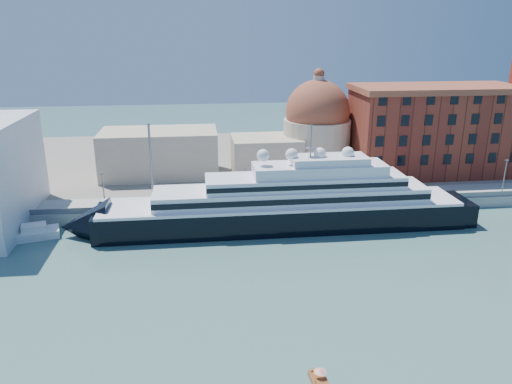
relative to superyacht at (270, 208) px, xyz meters
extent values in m
plane|color=#3A6561|center=(-4.28, -23.00, -4.34)|extent=(400.00, 400.00, 0.00)
cube|color=gray|center=(-4.28, 11.00, -3.09)|extent=(180.00, 10.00, 2.50)
cube|color=slate|center=(-4.28, 52.00, -3.34)|extent=(260.00, 72.00, 2.00)
cube|color=slate|center=(-4.28, 6.50, -1.24)|extent=(180.00, 0.10, 1.20)
cube|color=black|center=(2.29, 0.00, -2.23)|extent=(74.52, 11.46, 6.21)
cone|color=black|center=(-36.88, 0.00, -2.23)|extent=(9.55, 11.46, 11.46)
cube|color=black|center=(39.55, 0.00, -2.43)|extent=(5.73, 10.51, 5.73)
cube|color=white|center=(2.29, 0.00, 1.11)|extent=(72.61, 11.66, 0.57)
cube|color=white|center=(4.20, 0.00, 2.83)|extent=(55.41, 9.55, 2.87)
cube|color=black|center=(4.20, -4.77, 2.83)|extent=(55.41, 0.15, 1.15)
cube|color=white|center=(7.06, 0.00, 5.50)|extent=(40.12, 8.60, 2.48)
cube|color=white|center=(9.93, 0.00, 7.89)|extent=(26.75, 7.64, 2.29)
cube|color=white|center=(11.84, 0.00, 9.80)|extent=(15.29, 6.69, 1.53)
cylinder|color=slate|center=(8.02, 0.00, 13.82)|extent=(0.29, 0.29, 6.69)
sphere|color=white|center=(-1.53, 0.00, 11.14)|extent=(2.48, 2.48, 2.48)
sphere|color=white|center=(4.20, 0.00, 11.14)|extent=(2.48, 2.48, 2.48)
sphere|color=white|center=(9.93, 0.00, 11.14)|extent=(2.48, 2.48, 2.48)
sphere|color=white|center=(15.66, 0.00, 11.14)|extent=(2.48, 2.48, 2.48)
cube|color=white|center=(-48.96, -0.22, -3.66)|extent=(14.28, 7.84, 1.81)
cube|color=white|center=(-46.77, 0.36, -2.19)|extent=(5.10, 3.89, 1.36)
cylinder|color=slate|center=(-1.22, -48.12, -2.97)|extent=(0.05, 0.05, 1.37)
cone|color=red|center=(-1.22, -48.12, -2.20)|extent=(1.54, 1.54, 0.34)
cube|color=maroon|center=(47.72, 29.00, 8.66)|extent=(42.00, 18.00, 22.00)
cube|color=brown|center=(47.72, 29.00, 20.16)|extent=(43.00, 19.00, 1.50)
cylinder|color=beige|center=(17.72, 35.00, 4.66)|extent=(18.00, 18.00, 14.00)
sphere|color=brown|center=(17.72, 35.00, 13.66)|extent=(17.00, 17.00, 17.00)
cylinder|color=beige|center=(17.72, 35.00, 21.66)|extent=(3.00, 3.00, 3.00)
cube|color=beige|center=(3.72, 33.00, 2.66)|extent=(18.00, 14.00, 10.00)
cube|color=beige|center=(-24.28, 35.00, 3.66)|extent=(30.00, 16.00, 12.00)
cylinder|color=slate|center=(-34.28, 8.00, 2.16)|extent=(0.24, 0.24, 8.00)
cube|color=slate|center=(-34.28, 8.00, 6.26)|extent=(0.80, 0.30, 0.25)
cylinder|color=slate|center=(-4.28, 8.00, 2.16)|extent=(0.24, 0.24, 8.00)
cube|color=slate|center=(-4.28, 8.00, 6.26)|extent=(0.80, 0.30, 0.25)
cylinder|color=slate|center=(25.72, 8.00, 2.16)|extent=(0.24, 0.24, 8.00)
cube|color=slate|center=(25.72, 8.00, 6.26)|extent=(0.80, 0.30, 0.25)
cylinder|color=slate|center=(55.72, 8.00, 2.16)|extent=(0.24, 0.24, 8.00)
cube|color=slate|center=(55.72, 8.00, 6.26)|extent=(0.80, 0.30, 0.25)
cylinder|color=slate|center=(-24.28, 10.00, 7.16)|extent=(0.50, 0.50, 18.00)
camera|label=1|loc=(-14.15, -94.62, 35.20)|focal=35.00mm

